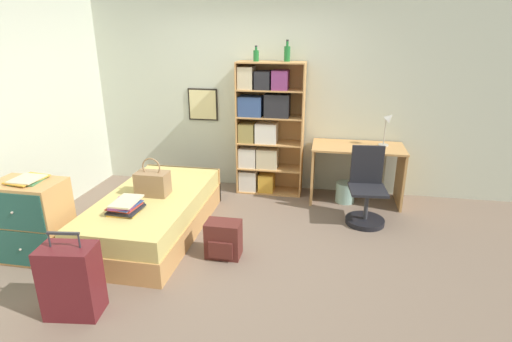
{
  "coord_description": "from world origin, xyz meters",
  "views": [
    {
      "loc": [
        1.13,
        -3.81,
        2.2
      ],
      "look_at": [
        0.39,
        0.2,
        0.75
      ],
      "focal_mm": 28.0,
      "sensor_mm": 36.0,
      "label": 1
    }
  ],
  "objects": [
    {
      "name": "desk_chair",
      "position": [
        1.63,
        0.72,
        0.29
      ],
      "size": [
        0.46,
        0.46,
        0.91
      ],
      "color": "black",
      "rests_on": "ground_plane"
    },
    {
      "name": "bed",
      "position": [
        -0.75,
        0.02,
        0.23
      ],
      "size": [
        1.02,
        2.01,
        0.46
      ],
      "color": "tan",
      "rests_on": "ground_plane"
    },
    {
      "name": "dresser",
      "position": [
        -1.69,
        -0.71,
        0.41
      ],
      "size": [
        0.66,
        0.46,
        0.82
      ],
      "color": "tan",
      "rests_on": "ground_plane"
    },
    {
      "name": "wall_back",
      "position": [
        -0.0,
        1.7,
        1.3
      ],
      "size": [
        10.0,
        0.09,
        2.6
      ],
      "color": "beige",
      "rests_on": "ground_plane"
    },
    {
      "name": "bottle_green",
      "position": [
        0.16,
        1.46,
        1.89
      ],
      "size": [
        0.07,
        0.07,
        0.2
      ],
      "color": "#1E6B2D",
      "rests_on": "bookcase"
    },
    {
      "name": "magazine_pile_on_dresser",
      "position": [
        -1.68,
        -0.69,
        0.84
      ],
      "size": [
        0.31,
        0.37,
        0.04
      ],
      "color": "#427A4C",
      "rests_on": "dresser"
    },
    {
      "name": "bottle_brown",
      "position": [
        0.56,
        1.52,
        1.91
      ],
      "size": [
        0.08,
        0.08,
        0.27
      ],
      "color": "#1E6B2D",
      "rests_on": "bookcase"
    },
    {
      "name": "backpack",
      "position": [
        0.16,
        -0.35,
        0.19
      ],
      "size": [
        0.35,
        0.26,
        0.38
      ],
      "color": "#56231E",
      "rests_on": "ground_plane"
    },
    {
      "name": "suitcase",
      "position": [
        -0.81,
        -1.42,
        0.31
      ],
      "size": [
        0.46,
        0.32,
        0.74
      ],
      "color": "#5B191E",
      "rests_on": "ground_plane"
    },
    {
      "name": "desk",
      "position": [
        1.54,
        1.34,
        0.53
      ],
      "size": [
        1.18,
        0.62,
        0.77
      ],
      "color": "tan",
      "rests_on": "ground_plane"
    },
    {
      "name": "desk_lamp",
      "position": [
        1.89,
        1.42,
        1.07
      ],
      "size": [
        0.18,
        0.13,
        0.45
      ],
      "color": "#ADA89E",
      "rests_on": "desk"
    },
    {
      "name": "bookcase",
      "position": [
        0.26,
        1.47,
        0.92
      ],
      "size": [
        0.9,
        0.36,
        1.81
      ],
      "color": "tan",
      "rests_on": "ground_plane"
    },
    {
      "name": "handbag",
      "position": [
        -0.74,
        0.02,
        0.6
      ],
      "size": [
        0.35,
        0.22,
        0.43
      ],
      "color": "#93704C",
      "rests_on": "bed"
    },
    {
      "name": "wall_left",
      "position": [
        -2.25,
        0.0,
        1.3
      ],
      "size": [
        0.06,
        10.0,
        2.6
      ],
      "color": "beige",
      "rests_on": "ground_plane"
    },
    {
      "name": "ground_plane",
      "position": [
        0.0,
        0.0,
        0.0
      ],
      "size": [
        14.0,
        14.0,
        0.0
      ],
      "primitive_type": "plane",
      "color": "#756051"
    },
    {
      "name": "book_stack_on_bed",
      "position": [
        -0.82,
        -0.45,
        0.52
      ],
      "size": [
        0.31,
        0.37,
        0.12
      ],
      "color": "gold",
      "rests_on": "bed"
    },
    {
      "name": "waste_bin",
      "position": [
        1.42,
        1.28,
        0.14
      ],
      "size": [
        0.25,
        0.25,
        0.27
      ],
      "color": "#99C1B2",
      "rests_on": "ground_plane"
    }
  ]
}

